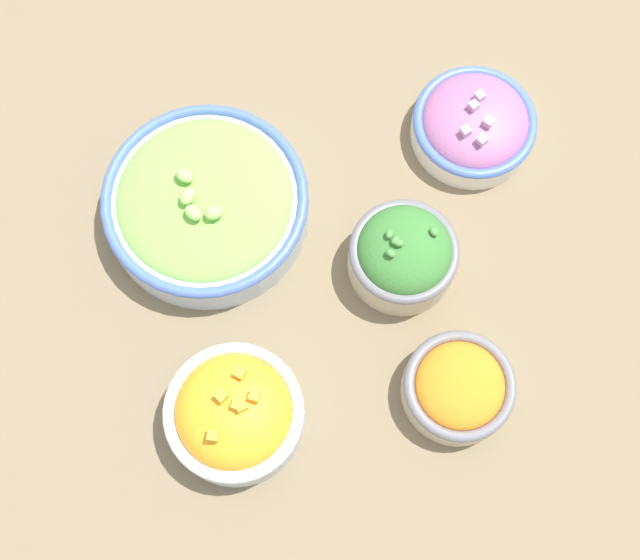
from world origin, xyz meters
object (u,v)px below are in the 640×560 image
Objects in this scene: bowl_red_onion at (474,124)px; bowl_broccoli at (403,255)px; bowl_squash at (234,413)px; bowl_lettuce at (206,203)px; bowl_carrots at (459,387)px.

bowl_broccoli is at bearing 51.77° from bowl_red_onion.
bowl_squash is at bearing 41.53° from bowl_red_onion.
bowl_lettuce reaches higher than bowl_carrots.
bowl_red_onion is at bearing -106.05° from bowl_carrots.
bowl_broccoli reaches higher than bowl_carrots.
bowl_lettuce is at bearing 8.34° from bowl_red_onion.
bowl_squash is 0.23m from bowl_carrots.
bowl_red_onion is at bearing -171.66° from bowl_lettuce.
bowl_lettuce is 1.60× the size of bowl_red_onion.
bowl_broccoli is at bearing -146.09° from bowl_squash.
bowl_lettuce is at bearing -47.03° from bowl_carrots.
bowl_squash is at bearing 33.91° from bowl_broccoli.
bowl_red_onion is at bearing -128.23° from bowl_broccoli.
bowl_lettuce is 1.91× the size of bowl_broccoli.
bowl_squash reaches higher than bowl_red_onion.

